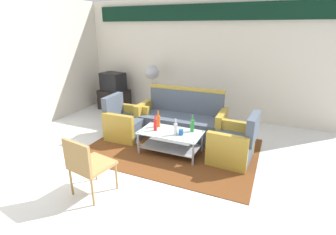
% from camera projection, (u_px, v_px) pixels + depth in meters
% --- Properties ---
extents(ground_plane, '(14.00, 14.00, 0.00)m').
position_uv_depth(ground_plane, '(148.00, 172.00, 3.94)').
color(ground_plane, white).
extents(wall_back, '(6.52, 0.19, 2.80)m').
position_uv_depth(wall_back, '(206.00, 57.00, 6.07)').
color(wall_back, silver).
rests_on(wall_back, ground).
extents(rug, '(3.03, 2.15, 0.01)m').
position_uv_depth(rug, '(172.00, 149.00, 4.70)').
color(rug, brown).
rests_on(rug, ground).
extents(couch, '(1.81, 0.77, 0.96)m').
position_uv_depth(couch, '(181.00, 121.00, 5.21)').
color(couch, '#4C5666').
rests_on(couch, rug).
extents(armchair_left, '(0.72, 0.78, 0.85)m').
position_uv_depth(armchair_left, '(126.00, 123.00, 5.14)').
color(armchair_left, '#4C5666').
rests_on(armchair_left, rug).
extents(armchair_right, '(0.74, 0.80, 0.85)m').
position_uv_depth(armchair_right, '(234.00, 145.00, 4.21)').
color(armchair_right, '#4C5666').
rests_on(armchair_right, rug).
extents(coffee_table, '(1.10, 0.60, 0.40)m').
position_uv_depth(coffee_table, '(171.00, 139.00, 4.46)').
color(coffee_table, silver).
rests_on(coffee_table, rug).
extents(bottle_red, '(0.06, 0.06, 0.27)m').
position_uv_depth(bottle_red, '(155.00, 125.00, 4.45)').
color(bottle_red, red).
rests_on(bottle_red, coffee_table).
extents(bottle_clear, '(0.06, 0.06, 0.29)m').
position_uv_depth(bottle_clear, '(176.00, 129.00, 4.26)').
color(bottle_clear, silver).
rests_on(bottle_clear, coffee_table).
extents(bottle_green, '(0.07, 0.07, 0.31)m').
position_uv_depth(bottle_green, '(192.00, 125.00, 4.39)').
color(bottle_green, '#2D8C38').
rests_on(bottle_green, coffee_table).
extents(bottle_orange, '(0.07, 0.07, 0.31)m').
position_uv_depth(bottle_orange, '(158.00, 121.00, 4.61)').
color(bottle_orange, '#D85919').
rests_on(bottle_orange, coffee_table).
extents(cup, '(0.08, 0.08, 0.10)m').
position_uv_depth(cup, '(181.00, 132.00, 4.28)').
color(cup, '#2659A5').
rests_on(cup, coffee_table).
extents(tv_stand, '(0.80, 0.50, 0.52)m').
position_uv_depth(tv_stand, '(114.00, 99.00, 6.96)').
color(tv_stand, black).
rests_on(tv_stand, ground).
extents(television, '(0.66, 0.53, 0.48)m').
position_uv_depth(television, '(113.00, 82.00, 6.79)').
color(television, black).
rests_on(television, tv_stand).
extents(pedestal_fan, '(0.36, 0.36, 1.27)m').
position_uv_depth(pedestal_fan, '(152.00, 75.00, 6.31)').
color(pedestal_fan, '#2D2D33').
rests_on(pedestal_fan, ground).
extents(wicker_chair, '(0.55, 0.55, 0.84)m').
position_uv_depth(wicker_chair, '(86.00, 163.00, 3.24)').
color(wicker_chair, '#AD844C').
rests_on(wicker_chair, ground).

